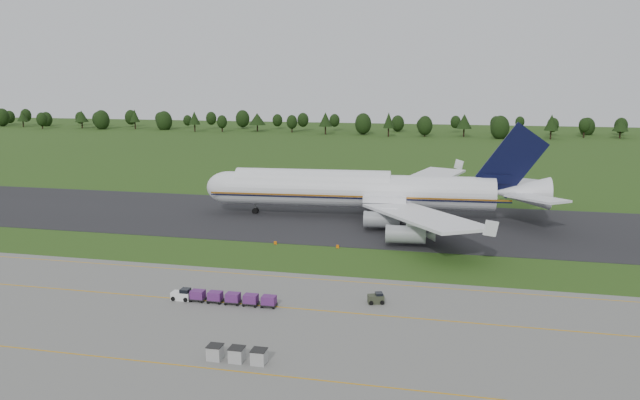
% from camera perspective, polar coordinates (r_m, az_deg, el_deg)
% --- Properties ---
extents(ground, '(600.00, 600.00, 0.00)m').
position_cam_1_polar(ground, '(101.87, -1.42, -5.37)').
color(ground, '#264514').
rests_on(ground, ground).
extents(apron, '(300.00, 52.00, 0.06)m').
position_cam_1_polar(apron, '(71.37, -8.22, -12.92)').
color(apron, slate).
rests_on(apron, ground).
extents(taxiway, '(300.00, 40.00, 0.08)m').
position_cam_1_polar(taxiway, '(128.31, 1.61, -1.86)').
color(taxiway, black).
rests_on(taxiway, ground).
extents(apron_markings, '(300.00, 30.20, 0.01)m').
position_cam_1_polar(apron_markings, '(77.41, -6.35, -10.86)').
color(apron_markings, '#CB8E0B').
rests_on(apron_markings, apron).
extents(tree_line, '(525.84, 22.45, 11.94)m').
position_cam_1_polar(tree_line, '(319.36, 6.42, 7.00)').
color(tree_line, black).
rests_on(tree_line, ground).
extents(aircraft, '(72.29, 70.30, 20.30)m').
position_cam_1_polar(aircraft, '(130.60, 4.06, 0.92)').
color(aircraft, white).
rests_on(aircraft, ground).
extents(baggage_train, '(14.34, 1.52, 1.46)m').
position_cam_1_polar(baggage_train, '(83.14, -8.96, -8.77)').
color(baggage_train, white).
rests_on(baggage_train, apron).
extents(utility_cart, '(2.33, 1.80, 1.13)m').
position_cam_1_polar(utility_cart, '(82.47, 5.13, -9.02)').
color(utility_cart, '#323726').
rests_on(utility_cart, apron).
extents(uld_row, '(6.36, 1.56, 1.54)m').
position_cam_1_polar(uld_row, '(67.02, -7.61, -13.81)').
color(uld_row, '#A5A5A5').
rests_on(uld_row, apron).
extents(edge_markers, '(11.69, 0.30, 0.60)m').
position_cam_1_polar(edge_markers, '(108.89, -1.28, -4.12)').
color(edge_markers, orange).
rests_on(edge_markers, ground).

